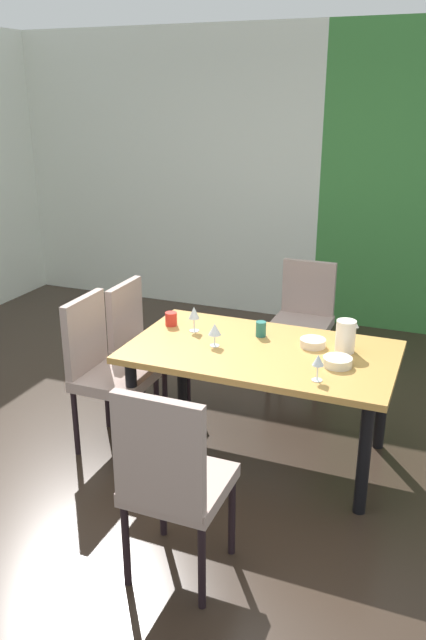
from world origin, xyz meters
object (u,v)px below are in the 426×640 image
at_px(chair_head_far, 304,314).
at_px(chair_left_far, 142,340).
at_px(wine_glass_near_window, 194,313).
at_px(wine_glass_corner, 215,330).
at_px(serving_bowl_north, 313,343).
at_px(cup_rear, 171,319).
at_px(chair_head_near, 172,477).
at_px(serving_bowl_south, 337,362).
at_px(pitcher_left, 346,336).
at_px(dining_table, 261,362).
at_px(wine_glass_right, 318,361).
at_px(chair_left_near, 103,365).
at_px(cup_center, 261,329).

xyz_separation_m(chair_head_far, chair_left_far, (-0.93, -0.95, -0.00)).
xyz_separation_m(wine_glass_near_window, wine_glass_corner, (0.22, -0.18, -0.02)).
bearing_deg(serving_bowl_north, cup_rear, 179.56).
height_order(chair_head_near, serving_bowl_north, chair_head_near).
bearing_deg(serving_bowl_south, cup_rear, 168.36).
relative_size(chair_left_far, pitcher_left, 4.78).
distance_m(dining_table, wine_glass_near_window, 0.55).
height_order(wine_glass_right, serving_bowl_south, wine_glass_right).
relative_size(wine_glass_right, cup_rear, 1.68).
height_order(dining_table, serving_bowl_north, serving_bowl_north).
bearing_deg(chair_left_near, cup_center, 116.88).
bearing_deg(dining_table, serving_bowl_south, -8.97).
xyz_separation_m(wine_glass_near_window, wine_glass_right, (0.91, -0.43, -0.01)).
height_order(chair_left_far, chair_left_near, chair_left_near).
bearing_deg(chair_left_near, wine_glass_right, 87.93).
height_order(chair_left_near, cup_rear, chair_left_near).
bearing_deg(dining_table, wine_glass_right, -36.35).
bearing_deg(chair_left_near, cup_rear, 145.88).
bearing_deg(wine_glass_right, serving_bowl_north, 106.19).
bearing_deg(chair_left_near, chair_left_far, 179.43).
xyz_separation_m(chair_left_near, pitcher_left, (1.44, 0.40, 0.26)).
bearing_deg(chair_head_near, wine_glass_near_window, 109.40).
bearing_deg(chair_left_far, chair_left_near, -0.57).
relative_size(chair_left_far, wine_glass_right, 6.28).
distance_m(dining_table, pitcher_left, 0.53).
distance_m(wine_glass_near_window, wine_glass_corner, 0.28).
bearing_deg(chair_left_far, wine_glass_near_window, 74.45).
xyz_separation_m(chair_left_near, serving_bowl_south, (1.44, 0.18, 0.19)).
bearing_deg(wine_glass_right, wine_glass_near_window, 154.83).
xyz_separation_m(dining_table, chair_head_near, (-0.03, -1.21, -0.07)).
distance_m(serving_bowl_south, pitcher_left, 0.24).
relative_size(chair_left_near, serving_bowl_south, 6.01).
relative_size(chair_head_near, serving_bowl_north, 6.46).
relative_size(dining_table, wine_glass_corner, 11.14).
bearing_deg(pitcher_left, serving_bowl_south, -89.68).
relative_size(chair_head_far, cup_center, 9.78).
bearing_deg(pitcher_left, cup_rear, 179.42).
xyz_separation_m(dining_table, serving_bowl_south, (0.47, -0.07, 0.11)).
bearing_deg(serving_bowl_north, cup_center, 172.67).
distance_m(serving_bowl_south, cup_rear, 1.18).
bearing_deg(wine_glass_right, chair_left_near, 177.93).
bearing_deg(chair_head_far, chair_left_near, 57.32).
distance_m(chair_head_near, pitcher_left, 1.47).
distance_m(chair_left_far, serving_bowl_north, 1.26).
xyz_separation_m(chair_head_far, serving_bowl_south, (0.51, -1.27, 0.21)).
relative_size(serving_bowl_south, pitcher_left, 0.84).
xyz_separation_m(dining_table, chair_head_far, (-0.03, 1.20, -0.09)).
xyz_separation_m(wine_glass_near_window, cup_rear, (-0.18, 0.04, -0.08)).
bearing_deg(wine_glass_corner, wine_glass_near_window, 139.72).
bearing_deg(serving_bowl_south, serving_bowl_north, 130.47).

